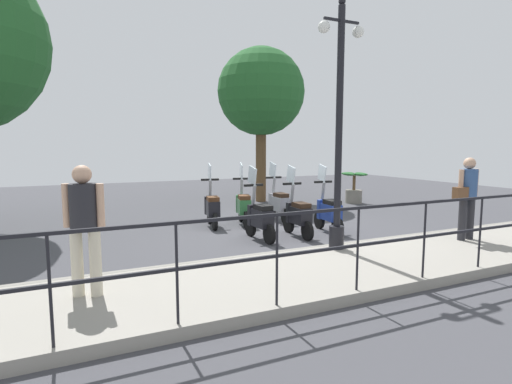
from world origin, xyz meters
TOP-DOWN VIEW (x-y plane):
  - ground_plane at (0.00, 0.00)m, footprint 28.00×28.00m
  - promenade_walkway at (-3.15, 0.00)m, footprint 2.20×20.00m
  - fence_railing at (-4.20, 0.00)m, footprint 0.04×16.03m
  - lamp_post_near at (-2.40, 0.13)m, footprint 0.26×0.90m
  - pedestrian_with_bag at (-2.91, -2.52)m, footprint 0.33×0.65m
  - pedestrian_distant at (-2.97, 4.24)m, footprint 0.42×0.46m
  - tree_distant at (4.54, -1.71)m, footprint 2.99×2.99m
  - potted_palm at (2.81, -4.41)m, footprint 1.06×0.66m
  - scooter_near_0 at (-0.67, -0.91)m, footprint 1.23×0.44m
  - scooter_near_1 at (-0.76, -0.05)m, footprint 1.23×0.44m
  - scooter_near_2 at (-0.70, 0.83)m, footprint 1.23×0.44m
  - scooter_far_0 at (0.94, -0.48)m, footprint 1.23×0.44m
  - scooter_far_1 at (0.94, 0.51)m, footprint 1.21×0.52m
  - scooter_far_2 at (1.01, 1.30)m, footprint 1.23×0.47m

SIDE VIEW (x-z plane):
  - ground_plane at x=0.00m, z-range 0.00..0.00m
  - promenade_walkway at x=-3.15m, z-range 0.00..0.15m
  - potted_palm at x=2.81m, z-range -0.08..0.97m
  - scooter_near_0 at x=-0.67m, z-range -0.29..1.25m
  - scooter_near_1 at x=-0.76m, z-range -0.29..1.25m
  - scooter_near_2 at x=-0.70m, z-range -0.29..1.25m
  - scooter_far_0 at x=0.94m, z-range -0.29..1.25m
  - scooter_far_1 at x=0.94m, z-range -0.29..1.25m
  - scooter_far_2 at x=1.01m, z-range -0.29..1.25m
  - fence_railing at x=-4.20m, z-range 0.36..1.42m
  - pedestrian_with_bag at x=-2.91m, z-range 0.28..1.87m
  - pedestrian_distant at x=-2.97m, z-range 0.28..1.87m
  - lamp_post_near at x=-2.40m, z-range -0.09..4.16m
  - tree_distant at x=4.54m, z-range 1.12..6.43m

